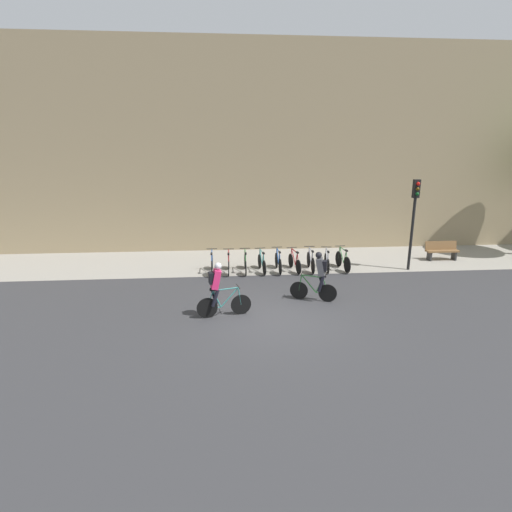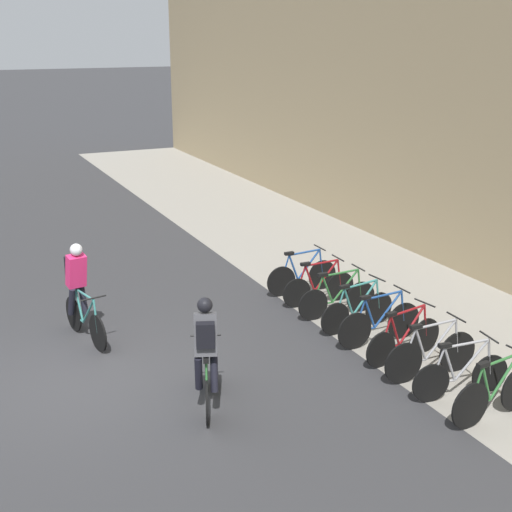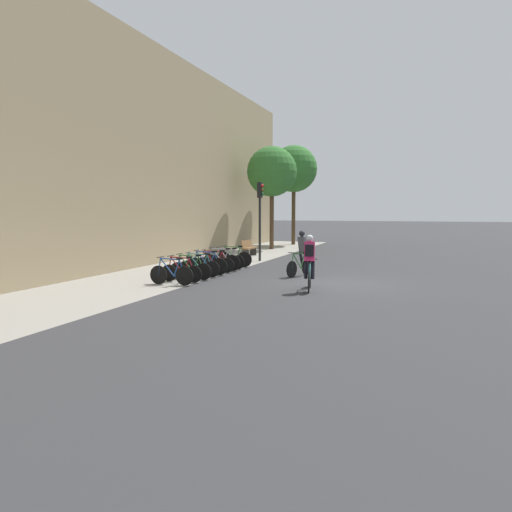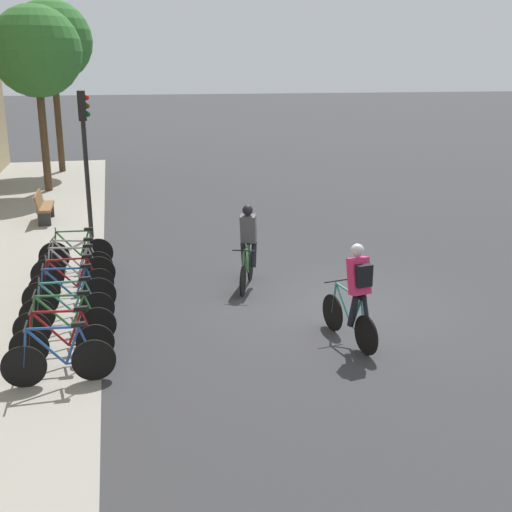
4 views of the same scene
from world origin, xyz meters
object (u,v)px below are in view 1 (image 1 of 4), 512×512
Objects in this scene: parked_bike_2 at (245,263)px; parked_bike_7 at (327,261)px; parked_bike_5 at (295,262)px; parked_bike_8 at (343,261)px; parked_bike_6 at (311,261)px; cyclist_pink at (218,288)px; cyclist_grey at (319,275)px; parked_bike_0 at (212,264)px; parked_bike_4 at (278,262)px; parked_bike_3 at (262,263)px; parked_bike_1 at (229,264)px; traffic_light_pole at (414,209)px; bench at (442,250)px.

parked_bike_7 is (3.56, 0.00, -0.00)m from parked_bike_2.
parked_bike_8 is at bearing 0.05° from parked_bike_5.
parked_bike_2 is 2.14m from parked_bike_5.
parked_bike_5 reaches higher than parked_bike_7.
parked_bike_6 reaches higher than parked_bike_7.
parked_bike_8 is (0.71, 0.00, 0.02)m from parked_bike_7.
cyclist_pink is 1.09× the size of parked_bike_7.
parked_bike_0 is (-3.75, 3.61, -0.55)m from cyclist_grey.
parked_bike_0 is 0.97× the size of parked_bike_2.
parked_bike_4 is (2.52, 4.70, -0.54)m from cyclist_pink.
parked_bike_7 is (4.99, -0.00, -0.01)m from parked_bike_0.
cyclist_grey reaches higher than parked_bike_3.
parked_bike_3 is 2.85m from parked_bike_7.
parked_bike_6 is (3.56, 0.00, 0.03)m from parked_bike_1.
parked_bike_3 is (-1.61, 3.61, -0.56)m from cyclist_grey.
traffic_light_pole is at bearing -5.25° from parked_bike_8.
parked_bike_8 reaches higher than parked_bike_1.
parked_bike_5 is 7.37m from bench.
parked_bike_1 is at bearing -179.98° from parked_bike_4.
parked_bike_2 reaches higher than bench.
parked_bike_7 is 4.27m from traffic_light_pole.
traffic_light_pole reaches higher than parked_bike_4.
parked_bike_0 is 1.07× the size of bench.
traffic_light_pole is 2.55× the size of bench.
parked_bike_5 is 5.52m from traffic_light_pole.
parked_bike_5 reaches higher than parked_bike_1.
parked_bike_4 reaches higher than parked_bike_5.
parked_bike_2 is at bearing 76.86° from cyclist_pink.
parked_bike_3 is at bearing -0.03° from parked_bike_0.
parked_bike_6 is at bearing 50.00° from cyclist_pink.
cyclist_pink reaches higher than parked_bike_1.
parked_bike_4 is at bearing -171.67° from bench.
parked_bike_6 is (4.27, -0.00, 0.01)m from parked_bike_0.
cyclist_grey is (3.42, 1.09, 0.00)m from cyclist_pink.
cyclist_pink reaches higher than parked_bike_7.
bench is (7.99, 1.17, 0.06)m from parked_bike_4.
parked_bike_3 is 1.00× the size of parked_bike_5.
parked_bike_0 is 0.99× the size of parked_bike_5.
parked_bike_8 is (1.42, 0.00, -0.00)m from parked_bike_6.
parked_bike_8 is (1.95, 3.62, -0.54)m from cyclist_grey.
parked_bike_2 is at bearing -0.05° from parked_bike_1.
bench is at bearing 12.80° from parked_bike_8.
parked_bike_8 is at bearing -167.20° from bench.
parked_bike_4 is at bearing -179.99° from parked_bike_6.
parked_bike_7 is at bearing 45.27° from cyclist_pink.
parked_bike_2 is 1.10× the size of bench.
parked_bike_0 is 0.95× the size of parked_bike_6.
bench is (5.14, 1.17, 0.06)m from parked_bike_8.
cyclist_grey is at bearing -87.05° from parked_bike_5.
parked_bike_8 is 0.43× the size of traffic_light_pole.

